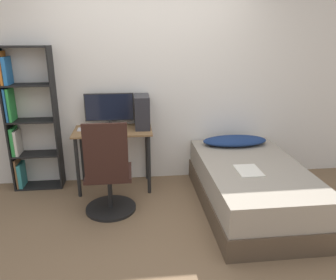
{
  "coord_description": "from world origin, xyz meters",
  "views": [
    {
      "loc": [
        -0.21,
        -2.62,
        1.88
      ],
      "look_at": [
        0.17,
        0.75,
        0.75
      ],
      "focal_mm": 35.0,
      "sensor_mm": 36.0,
      "label": 1
    }
  ],
  "objects": [
    {
      "name": "ground_plane",
      "position": [
        0.0,
        0.0,
        0.0
      ],
      "size": [
        14.0,
        14.0,
        0.0
      ],
      "primitive_type": "plane",
      "color": "brown"
    },
    {
      "name": "wall_back",
      "position": [
        0.0,
        1.48,
        1.25
      ],
      "size": [
        8.0,
        0.05,
        2.5
      ],
      "color": "silver",
      "rests_on": "ground_plane"
    },
    {
      "name": "desk",
      "position": [
        -0.45,
        1.2,
        0.61
      ],
      "size": [
        0.93,
        0.51,
        0.76
      ],
      "color": "brown",
      "rests_on": "ground_plane"
    },
    {
      "name": "bookshelf",
      "position": [
        -1.49,
        1.33,
        0.86
      ],
      "size": [
        0.58,
        0.25,
        1.73
      ],
      "color": "black",
      "rests_on": "ground_plane"
    },
    {
      "name": "office_chair",
      "position": [
        -0.48,
        0.57,
        0.39
      ],
      "size": [
        0.55,
        0.55,
        1.05
      ],
      "color": "black",
      "rests_on": "ground_plane"
    },
    {
      "name": "bed",
      "position": [
        1.07,
        0.53,
        0.25
      ],
      "size": [
        1.07,
        1.84,
        0.51
      ],
      "color": "#4C3D2D",
      "rests_on": "ground_plane"
    },
    {
      "name": "pillow",
      "position": [
        1.07,
        1.19,
        0.56
      ],
      "size": [
        0.82,
        0.36,
        0.11
      ],
      "color": "navy",
      "rests_on": "bed"
    },
    {
      "name": "magazine",
      "position": [
        0.96,
        0.37,
        0.51
      ],
      "size": [
        0.24,
        0.32,
        0.01
      ],
      "color": "silver",
      "rests_on": "bed"
    },
    {
      "name": "monitor",
      "position": [
        -0.49,
        1.34,
        0.98
      ],
      "size": [
        0.6,
        0.2,
        0.42
      ],
      "color": "black",
      "rests_on": "desk"
    },
    {
      "name": "keyboard",
      "position": [
        -0.51,
        1.09,
        0.77
      ],
      "size": [
        0.35,
        0.11,
        0.02
      ],
      "color": "silver",
      "rests_on": "desk"
    },
    {
      "name": "pc_tower",
      "position": [
        -0.09,
        1.26,
        0.96
      ],
      "size": [
        0.18,
        0.35,
        0.4
      ],
      "color": "#232328",
      "rests_on": "desk"
    },
    {
      "name": "phone",
      "position": [
        -0.84,
        1.24,
        0.76
      ],
      "size": [
        0.07,
        0.14,
        0.01
      ],
      "color": "#B7B7BC",
      "rests_on": "desk"
    }
  ]
}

